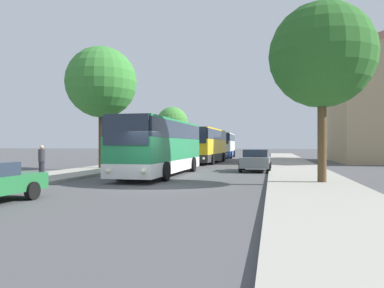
# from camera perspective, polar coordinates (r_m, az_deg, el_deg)

# --- Properties ---
(ground_plane) EXTENTS (300.00, 300.00, 0.00)m
(ground_plane) POSITION_cam_1_polar(r_m,az_deg,el_deg) (17.16, -5.68, -6.38)
(ground_plane) COLOR #4C4C4F
(ground_plane) RESTS_ON ground
(sidewalk_left) EXTENTS (4.00, 120.00, 0.15)m
(sidewalk_left) POSITION_cam_1_polar(r_m,az_deg,el_deg) (20.39, -24.84, -5.16)
(sidewalk_left) COLOR #A39E93
(sidewalk_left) RESTS_ON ground_plane
(sidewalk_right) EXTENTS (4.00, 120.00, 0.15)m
(sidewalk_right) POSITION_cam_1_polar(r_m,az_deg,el_deg) (16.44, 18.40, -6.39)
(sidewalk_right) COLOR #A39E93
(sidewalk_right) RESTS_ON ground_plane
(bus_front) EXTENTS (2.79, 11.66, 3.32)m
(bus_front) POSITION_cam_1_polar(r_m,az_deg,el_deg) (22.89, -4.67, -0.35)
(bus_front) COLOR silver
(bus_front) RESTS_ON ground_plane
(bus_middle) EXTENTS (2.92, 11.62, 3.46)m
(bus_middle) POSITION_cam_1_polar(r_m,az_deg,el_deg) (38.25, 2.19, -0.14)
(bus_middle) COLOR #2D2D2D
(bus_middle) RESTS_ON ground_plane
(bus_rear) EXTENTS (3.10, 11.67, 3.46)m
(bus_rear) POSITION_cam_1_polar(r_m,az_deg,el_deg) (54.13, 4.87, -0.12)
(bus_rear) COLOR #2D519E
(bus_rear) RESTS_ON ground_plane
(parked_car_right_near) EXTENTS (2.14, 4.17, 1.54)m
(parked_car_right_near) POSITION_cam_1_polar(r_m,az_deg,el_deg) (26.65, 9.69, -2.41)
(parked_car_right_near) COLOR slate
(parked_car_right_near) RESTS_ON ground_plane
(pedestrian_walking_back) EXTENTS (0.36, 0.36, 1.70)m
(pedestrian_walking_back) POSITION_cam_1_polar(r_m,az_deg,el_deg) (21.97, -21.94, -2.36)
(pedestrian_walking_back) COLOR #23232D
(pedestrian_walking_back) RESTS_ON sidewalk_left
(tree_left_near) EXTENTS (5.27, 5.27, 9.02)m
(tree_left_near) POSITION_cam_1_polar(r_m,az_deg,el_deg) (29.05, -13.65, 9.10)
(tree_left_near) COLOR #47331E
(tree_left_near) RESTS_ON sidewalk_left
(tree_left_far) EXTENTS (4.00, 4.00, 6.49)m
(tree_left_far) POSITION_cam_1_polar(r_m,az_deg,el_deg) (47.32, -3.03, 3.23)
(tree_left_far) COLOR brown
(tree_left_far) RESTS_ON sidewalk_left
(tree_right_near) EXTENTS (4.86, 4.86, 8.31)m
(tree_right_near) POSITION_cam_1_polar(r_m,az_deg,el_deg) (18.78, 19.18, 12.61)
(tree_right_near) COLOR #513D23
(tree_right_near) RESTS_ON sidewalk_right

